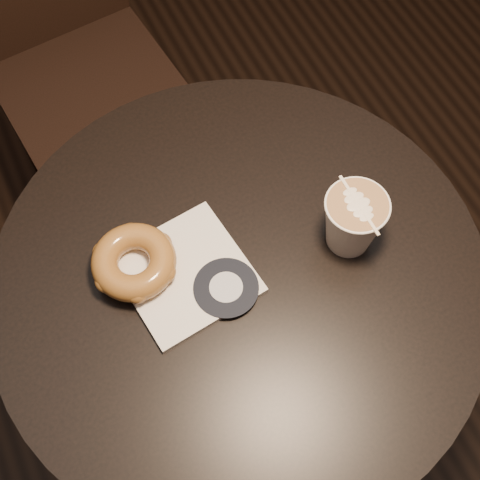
# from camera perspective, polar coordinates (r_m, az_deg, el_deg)

# --- Properties ---
(cafe_table) EXTENTS (0.70, 0.70, 0.75)m
(cafe_table) POSITION_cam_1_polar(r_m,az_deg,el_deg) (1.11, -0.03, -7.16)
(cafe_table) COLOR black
(cafe_table) RESTS_ON ground
(chair) EXTENTS (0.41, 0.41, 0.95)m
(chair) POSITION_cam_1_polar(r_m,az_deg,el_deg) (1.56, -15.09, 17.19)
(chair) COLOR black
(chair) RESTS_ON ground
(pastry_bag) EXTENTS (0.18, 0.18, 0.01)m
(pastry_bag) POSITION_cam_1_polar(r_m,az_deg,el_deg) (0.93, -4.67, -2.87)
(pastry_bag) COLOR silver
(pastry_bag) RESTS_ON cafe_table
(doughnut) EXTENTS (0.12, 0.12, 0.04)m
(doughnut) POSITION_cam_1_polar(r_m,az_deg,el_deg) (0.92, -9.05, -1.85)
(doughnut) COLOR brown
(doughnut) RESTS_ON pastry_bag
(latte_cup) EXTENTS (0.09, 0.09, 0.10)m
(latte_cup) POSITION_cam_1_polar(r_m,az_deg,el_deg) (0.92, 9.57, 1.49)
(latte_cup) COLOR white
(latte_cup) RESTS_ON cafe_table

